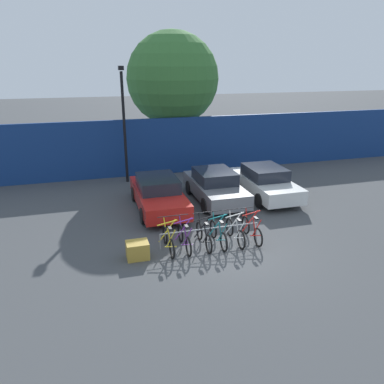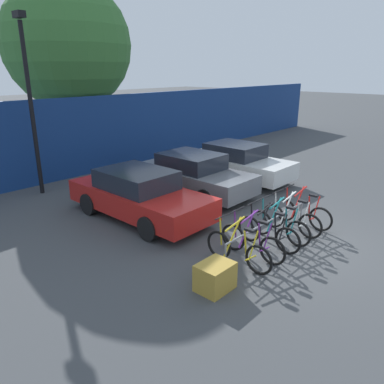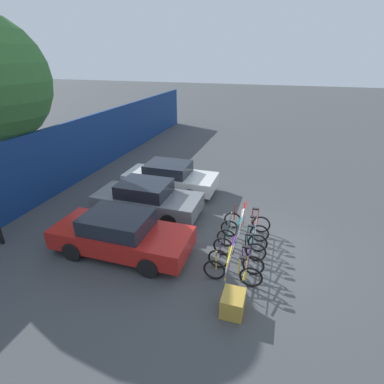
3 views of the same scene
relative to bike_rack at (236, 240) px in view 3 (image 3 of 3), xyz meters
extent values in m
plane|color=#424447|center=(0.54, -0.68, -0.48)|extent=(120.00, 120.00, 0.00)
cube|color=navy|center=(0.54, 8.82, 1.05)|extent=(36.00, 0.16, 3.07)
cylinder|color=gray|center=(0.00, 0.00, 0.07)|extent=(3.48, 0.04, 0.04)
cylinder|color=gray|center=(-1.74, 0.00, -0.21)|extent=(0.04, 0.04, 0.55)
cylinder|color=gray|center=(1.74, 0.00, -0.21)|extent=(0.04, 0.04, 0.55)
torus|color=black|center=(-1.49, -0.68, -0.15)|extent=(0.06, 0.66, 0.66)
torus|color=black|center=(-1.49, 0.38, -0.15)|extent=(0.06, 0.66, 0.66)
cylinder|color=yellow|center=(-1.49, 0.01, 0.17)|extent=(0.60, 0.04, 0.76)
cylinder|color=yellow|center=(-1.49, -0.04, 0.48)|extent=(0.68, 0.04, 0.16)
cylinder|color=yellow|center=(-1.49, -0.33, 0.11)|extent=(0.14, 0.04, 0.63)
cylinder|color=yellow|center=(-1.49, -0.53, 0.13)|extent=(0.32, 0.03, 0.58)
cylinder|color=yellow|center=(-1.49, -0.48, -0.18)|extent=(0.40, 0.03, 0.08)
cylinder|color=yellow|center=(-1.49, 0.33, 0.19)|extent=(0.12, 0.04, 0.69)
cylinder|color=black|center=(-1.49, 0.29, 0.56)|extent=(0.52, 0.03, 0.03)
cube|color=black|center=(-1.49, -0.42, 0.45)|extent=(0.10, 0.22, 0.05)
torus|color=black|center=(-0.95, -0.68, -0.15)|extent=(0.06, 0.66, 0.66)
torus|color=black|center=(-0.95, 0.38, -0.15)|extent=(0.06, 0.66, 0.66)
cylinder|color=#752D99|center=(-0.95, 0.01, 0.17)|extent=(0.60, 0.04, 0.76)
cylinder|color=#752D99|center=(-0.95, -0.04, 0.48)|extent=(0.68, 0.04, 0.16)
cylinder|color=#752D99|center=(-0.95, -0.33, 0.11)|extent=(0.14, 0.04, 0.63)
cylinder|color=#752D99|center=(-0.95, -0.53, 0.13)|extent=(0.32, 0.03, 0.58)
cylinder|color=#752D99|center=(-0.95, -0.48, -0.18)|extent=(0.40, 0.03, 0.08)
cylinder|color=#752D99|center=(-0.95, 0.33, 0.19)|extent=(0.12, 0.04, 0.69)
cylinder|color=black|center=(-0.95, 0.29, 0.56)|extent=(0.52, 0.03, 0.03)
cube|color=black|center=(-0.95, -0.42, 0.45)|extent=(0.10, 0.22, 0.05)
torus|color=black|center=(-0.27, -0.68, -0.15)|extent=(0.06, 0.66, 0.66)
torus|color=black|center=(-0.27, 0.38, -0.15)|extent=(0.06, 0.66, 0.66)
cylinder|color=black|center=(-0.27, 0.01, 0.17)|extent=(0.60, 0.04, 0.76)
cylinder|color=black|center=(-0.27, -0.04, 0.48)|extent=(0.68, 0.04, 0.16)
cylinder|color=black|center=(-0.27, -0.33, 0.11)|extent=(0.14, 0.04, 0.63)
cylinder|color=black|center=(-0.27, -0.53, 0.13)|extent=(0.32, 0.03, 0.58)
cylinder|color=black|center=(-0.27, -0.48, -0.18)|extent=(0.40, 0.03, 0.08)
cylinder|color=black|center=(-0.27, 0.33, 0.19)|extent=(0.12, 0.04, 0.69)
cylinder|color=black|center=(-0.27, 0.29, 0.56)|extent=(0.52, 0.03, 0.03)
cube|color=black|center=(-0.27, -0.42, 0.45)|extent=(0.10, 0.22, 0.05)
torus|color=black|center=(0.25, -0.68, -0.15)|extent=(0.06, 0.66, 0.66)
torus|color=black|center=(0.25, 0.38, -0.15)|extent=(0.06, 0.66, 0.66)
cylinder|color=#197A7F|center=(0.25, 0.01, 0.17)|extent=(0.60, 0.04, 0.76)
cylinder|color=#197A7F|center=(0.25, -0.04, 0.48)|extent=(0.68, 0.04, 0.16)
cylinder|color=#197A7F|center=(0.25, -0.33, 0.11)|extent=(0.14, 0.04, 0.63)
cylinder|color=#197A7F|center=(0.25, -0.53, 0.13)|extent=(0.32, 0.03, 0.58)
cylinder|color=#197A7F|center=(0.25, -0.48, -0.18)|extent=(0.40, 0.03, 0.08)
cylinder|color=#197A7F|center=(0.25, 0.33, 0.19)|extent=(0.12, 0.04, 0.69)
cylinder|color=black|center=(0.25, 0.29, 0.56)|extent=(0.52, 0.03, 0.03)
cube|color=black|center=(0.25, -0.42, 0.45)|extent=(0.10, 0.22, 0.05)
torus|color=black|center=(0.87, -0.68, -0.15)|extent=(0.06, 0.66, 0.66)
torus|color=black|center=(0.87, 0.38, -0.15)|extent=(0.06, 0.66, 0.66)
cylinder|color=silver|center=(0.87, 0.01, 0.17)|extent=(0.60, 0.04, 0.76)
cylinder|color=silver|center=(0.87, -0.04, 0.48)|extent=(0.68, 0.04, 0.16)
cylinder|color=silver|center=(0.87, -0.33, 0.11)|extent=(0.14, 0.04, 0.63)
cylinder|color=silver|center=(0.87, -0.53, 0.13)|extent=(0.32, 0.03, 0.58)
cylinder|color=silver|center=(0.87, -0.48, -0.18)|extent=(0.40, 0.03, 0.08)
cylinder|color=silver|center=(0.87, 0.33, 0.19)|extent=(0.12, 0.04, 0.69)
cylinder|color=black|center=(0.87, 0.29, 0.56)|extent=(0.52, 0.03, 0.03)
cube|color=black|center=(0.87, -0.42, 0.45)|extent=(0.10, 0.22, 0.05)
torus|color=black|center=(1.49, -0.68, -0.15)|extent=(0.06, 0.66, 0.66)
torus|color=black|center=(1.49, 0.38, -0.15)|extent=(0.06, 0.66, 0.66)
cylinder|color=red|center=(1.49, 0.01, 0.17)|extent=(0.60, 0.04, 0.76)
cylinder|color=red|center=(1.49, -0.04, 0.48)|extent=(0.68, 0.04, 0.16)
cylinder|color=red|center=(1.49, -0.33, 0.11)|extent=(0.14, 0.04, 0.63)
cylinder|color=red|center=(1.49, -0.53, 0.13)|extent=(0.32, 0.03, 0.58)
cylinder|color=red|center=(1.49, -0.48, -0.18)|extent=(0.40, 0.03, 0.08)
cylinder|color=red|center=(1.49, 0.33, 0.19)|extent=(0.12, 0.04, 0.69)
cylinder|color=black|center=(1.49, 0.29, 0.56)|extent=(0.52, 0.03, 0.03)
cube|color=black|center=(1.49, -0.42, 0.45)|extent=(0.10, 0.22, 0.05)
cube|color=red|center=(-1.09, 3.56, 0.08)|extent=(1.80, 4.51, 0.62)
cube|color=#1E232D|center=(-1.09, 3.67, 0.65)|extent=(1.58, 2.08, 0.52)
cylinder|color=black|center=(-1.95, 4.87, -0.16)|extent=(0.20, 0.64, 0.64)
cylinder|color=black|center=(-0.24, 4.87, -0.16)|extent=(0.20, 0.64, 0.64)
cylinder|color=black|center=(-1.95, 2.25, -0.16)|extent=(0.20, 0.64, 0.64)
cylinder|color=black|center=(-0.24, 2.25, -0.16)|extent=(0.20, 0.64, 0.64)
cube|color=slate|center=(1.54, 3.87, 0.08)|extent=(1.80, 4.27, 0.62)
cube|color=#1E232D|center=(1.54, 3.97, 0.65)|extent=(1.58, 1.96, 0.52)
cylinder|color=black|center=(0.68, 5.10, -0.16)|extent=(0.20, 0.64, 0.64)
cylinder|color=black|center=(2.39, 5.10, -0.16)|extent=(0.20, 0.64, 0.64)
cylinder|color=black|center=(0.68, 2.63, -0.16)|extent=(0.20, 0.64, 0.64)
cylinder|color=black|center=(2.39, 2.63, -0.16)|extent=(0.20, 0.64, 0.64)
cube|color=silver|center=(3.95, 3.80, 0.08)|extent=(1.80, 4.29, 0.62)
cube|color=#1E232D|center=(3.95, 3.91, 0.65)|extent=(1.58, 1.97, 0.52)
cylinder|color=black|center=(3.09, 5.05, -0.16)|extent=(0.20, 0.64, 0.64)
cylinder|color=black|center=(4.80, 5.05, -0.16)|extent=(0.20, 0.64, 0.64)
cylinder|color=black|center=(3.09, 2.56, -0.16)|extent=(0.20, 0.64, 0.64)
cylinder|color=black|center=(4.80, 2.56, -0.16)|extent=(0.20, 0.64, 0.64)
cube|color=#B28C33|center=(-2.54, -0.36, -0.21)|extent=(0.70, 0.56, 0.55)
cylinder|color=brown|center=(1.25, 10.62, 1.04)|extent=(0.63, 0.63, 3.05)
camera|label=1|loc=(-3.78, -11.00, 5.44)|focal=35.00mm
camera|label=2|loc=(-7.53, -4.29, 3.61)|focal=35.00mm
camera|label=3|loc=(-8.26, -1.05, 5.52)|focal=28.00mm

